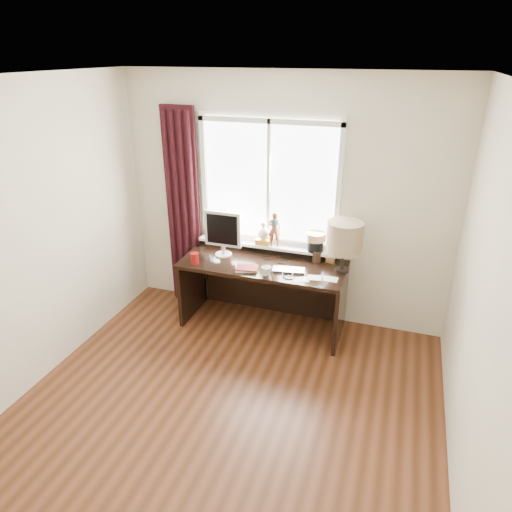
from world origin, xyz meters
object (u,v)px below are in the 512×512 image
(mug, at_px, (266,271))
(desk, at_px, (266,280))
(laptop, at_px, (289,270))
(monitor, at_px, (223,231))
(table_lamp, at_px, (345,238))
(red_cup, at_px, (195,258))

(mug, relative_size, desk, 0.06)
(laptop, relative_size, mug, 3.33)
(laptop, distance_m, monitor, 0.82)
(desk, xyz_separation_m, table_lamp, (0.80, -0.04, 0.61))
(red_cup, relative_size, table_lamp, 0.21)
(mug, height_order, desk, mug)
(table_lamp, bearing_deg, laptop, -162.20)
(desk, distance_m, table_lamp, 1.00)
(laptop, xyz_separation_m, monitor, (-0.76, 0.15, 0.27))
(mug, distance_m, desk, 0.47)
(red_cup, relative_size, monitor, 0.22)
(mug, bearing_deg, table_lamp, 24.76)
(monitor, height_order, table_lamp, table_lamp)
(mug, distance_m, monitor, 0.69)
(desk, bearing_deg, monitor, -174.77)
(laptop, relative_size, desk, 0.19)
(laptop, distance_m, table_lamp, 0.63)
(mug, xyz_separation_m, desk, (-0.11, 0.35, -0.29))
(mug, bearing_deg, red_cup, 177.55)
(laptop, height_order, desk, laptop)
(laptop, distance_m, mug, 0.25)
(red_cup, bearing_deg, desk, 25.62)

